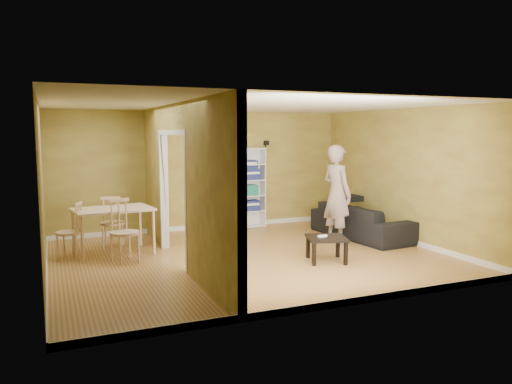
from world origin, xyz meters
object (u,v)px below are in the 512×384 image
(sofa, at_px, (361,216))
(person, at_px, (337,186))
(chair_left, at_px, (69,231))
(bookshelf, at_px, (247,188))
(chair_far, at_px, (112,221))
(chair_near, at_px, (124,231))
(dining_table, at_px, (113,213))
(coffee_table, at_px, (327,241))

(sofa, xyz_separation_m, person, (-0.74, -0.25, 0.68))
(chair_left, bearing_deg, bookshelf, 133.03)
(chair_far, bearing_deg, person, 176.10)
(chair_near, bearing_deg, chair_left, 128.12)
(sofa, height_order, bookshelf, bookshelf)
(dining_table, xyz_separation_m, chair_left, (-0.73, -0.06, -0.26))
(chair_left, xyz_separation_m, chair_near, (0.83, -0.56, 0.04))
(person, bearing_deg, dining_table, 70.76)
(chair_left, bearing_deg, chair_far, 148.96)
(sofa, height_order, dining_table, sofa)
(chair_near, bearing_deg, chair_far, 74.61)
(sofa, distance_m, person, 1.03)
(sofa, height_order, person, person)
(bookshelf, height_order, chair_near, bookshelf)
(chair_left, bearing_deg, dining_table, 115.88)
(person, height_order, coffee_table, person)
(dining_table, bearing_deg, chair_near, -80.43)
(person, height_order, chair_far, person)
(coffee_table, distance_m, dining_table, 3.74)
(sofa, xyz_separation_m, chair_near, (-4.74, -0.12, 0.08))
(person, bearing_deg, coffee_table, 132.83)
(dining_table, relative_size, chair_far, 1.34)
(person, bearing_deg, chair_near, 79.26)
(bookshelf, bearing_deg, chair_near, -145.13)
(person, height_order, chair_left, person)
(coffee_table, bearing_deg, dining_table, 149.57)
(dining_table, height_order, chair_near, chair_near)
(bookshelf, distance_m, chair_near, 3.70)
(bookshelf, height_order, chair_left, bookshelf)
(person, bearing_deg, chair_far, 63.39)
(sofa, distance_m, chair_near, 4.74)
(person, xyz_separation_m, chair_left, (-4.83, 0.69, -0.63))
(person, xyz_separation_m, chair_far, (-4.05, 1.29, -0.63))
(person, xyz_separation_m, bookshelf, (-0.98, 2.23, -0.22))
(sofa, bearing_deg, chair_left, 80.42)
(chair_near, bearing_deg, bookshelf, 16.86)
(person, relative_size, chair_left, 2.30)
(person, relative_size, coffee_table, 3.59)
(coffee_table, relative_size, chair_far, 0.63)
(chair_near, height_order, chair_far, chair_near)
(dining_table, bearing_deg, chair_left, -175.30)
(person, height_order, bookshelf, person)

